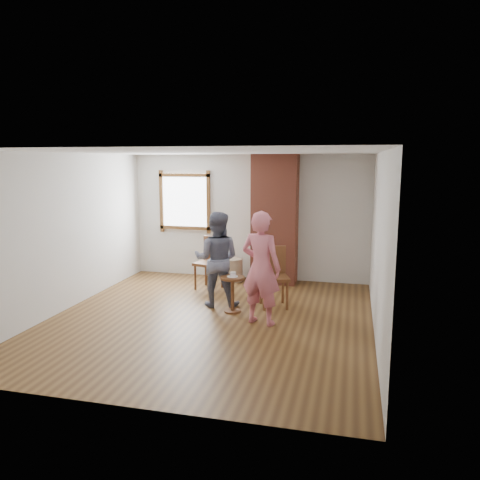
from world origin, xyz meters
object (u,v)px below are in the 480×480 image
side_table (232,288)px  person_pink (261,268)px  man (217,259)px  stoneware_crock (234,270)px  dining_chair_right (273,273)px  dining_chair_left (211,260)px

side_table → person_pink: size_ratio=0.34×
side_table → man: (-0.35, 0.28, 0.41)m
man → person_pink: 1.15m
stoneware_crock → dining_chair_right: dining_chair_right is taller
stoneware_crock → side_table: bearing=-76.1°
side_table → man: size_ratio=0.37×
dining_chair_left → side_table: bearing=-44.6°
person_pink → dining_chair_left: bearing=-37.5°
stoneware_crock → dining_chair_right: size_ratio=0.46×
stoneware_crock → dining_chair_right: 1.83m
stoneware_crock → man: (0.14, -1.68, 0.58)m
dining_chair_left → person_pink: person_pink is taller
man → person_pink: size_ratio=0.94×
dining_chair_right → man: 1.00m
man → dining_chair_right: bearing=-171.1°
man → stoneware_crock: bearing=-90.7°
man → person_pink: (0.91, -0.70, 0.06)m
stoneware_crock → person_pink: 2.68m
side_table → man: bearing=140.9°
stoneware_crock → dining_chair_right: (1.07, -1.44, 0.34)m
person_pink → side_table: bearing=-21.7°
dining_chair_right → man: size_ratio=0.63×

